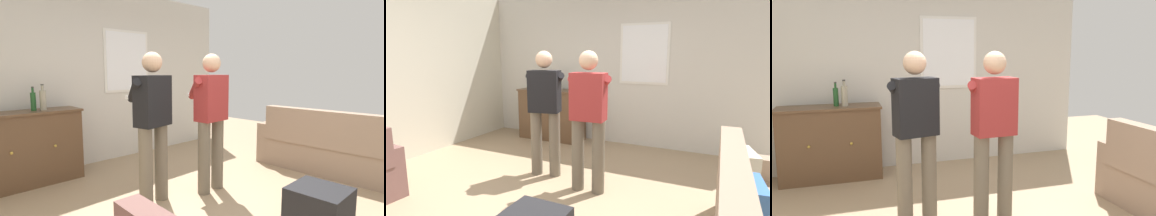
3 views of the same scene
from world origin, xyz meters
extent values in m
plane|color=#9E8466|center=(0.00, 0.00, 0.00)|extent=(10.40, 10.40, 0.00)
cube|color=beige|center=(0.00, 2.66, 1.40)|extent=(5.20, 0.12, 2.80)
cube|color=silver|center=(0.52, 2.60, 1.64)|extent=(0.85, 0.02, 1.04)
cube|color=white|center=(0.52, 2.59, 1.64)|extent=(0.77, 0.03, 0.96)
cube|color=gray|center=(2.08, -0.35, 0.21)|extent=(0.55, 1.98, 0.42)
cube|color=gray|center=(1.88, -0.35, 0.68)|extent=(0.18, 1.98, 0.52)
cube|color=gray|center=(2.08, 0.72, 0.32)|extent=(0.55, 0.18, 0.64)
cube|color=beige|center=(2.01, 0.39, 0.60)|extent=(0.22, 0.42, 0.36)
cube|color=#386BB7|center=(2.01, -0.35, 0.60)|extent=(0.17, 0.41, 0.36)
cube|color=brown|center=(-1.16, 2.30, 0.47)|extent=(1.25, 0.44, 0.94)
cube|color=brown|center=(-1.16, 2.30, 0.95)|extent=(1.29, 0.48, 0.03)
sphere|color=#B79338|center=(-1.41, 2.06, 0.51)|extent=(0.04, 0.04, 0.04)
sphere|color=#B79338|center=(-0.91, 2.06, 0.51)|extent=(0.04, 0.04, 0.04)
cylinder|color=gray|center=(-0.96, 2.27, 1.10)|extent=(0.08, 0.08, 0.26)
cylinder|color=gray|center=(-0.96, 2.27, 1.26)|extent=(0.03, 0.03, 0.07)
cylinder|color=#262626|center=(-0.96, 2.27, 1.30)|extent=(0.04, 0.04, 0.02)
cylinder|color=#1E4C23|center=(-1.07, 2.31, 1.08)|extent=(0.07, 0.07, 0.24)
cylinder|color=#1E4C23|center=(-1.07, 2.31, 1.23)|extent=(0.03, 0.03, 0.06)
cylinder|color=#262626|center=(-1.07, 2.31, 1.27)|extent=(0.03, 0.03, 0.02)
cube|color=black|center=(0.47, -0.78, 0.19)|extent=(0.50, 0.50, 0.38)
cylinder|color=#6B6051|center=(-0.46, 0.70, 0.44)|extent=(0.15, 0.15, 0.88)
cylinder|color=#6B6051|center=(-0.21, 0.76, 0.44)|extent=(0.15, 0.15, 0.88)
cube|color=black|center=(-0.33, 0.73, 1.16)|extent=(0.44, 0.30, 0.55)
sphere|color=#D8AD8C|center=(-0.33, 0.73, 1.57)|extent=(0.22, 0.22, 0.22)
cylinder|color=black|center=(-0.48, 0.86, 1.27)|extent=(0.26, 0.44, 0.29)
cylinder|color=black|center=(-0.26, 0.91, 1.27)|extent=(0.38, 0.36, 0.29)
cube|color=white|center=(-0.40, 1.04, 1.18)|extent=(0.16, 0.07, 0.04)
cylinder|color=#6B6051|center=(0.26, 0.52, 0.44)|extent=(0.15, 0.15, 0.88)
cylinder|color=#6B6051|center=(0.52, 0.53, 0.44)|extent=(0.15, 0.15, 0.88)
cube|color=#9E2D2D|center=(0.39, 0.53, 1.16)|extent=(0.41, 0.24, 0.55)
sphere|color=#D8AD8C|center=(0.39, 0.53, 1.57)|extent=(0.22, 0.22, 0.22)
cylinder|color=#9E2D2D|center=(0.26, 0.68, 1.27)|extent=(0.31, 0.42, 0.29)
cylinder|color=#9E2D2D|center=(0.49, 0.69, 1.27)|extent=(0.34, 0.40, 0.29)
cube|color=white|center=(0.37, 0.84, 1.18)|extent=(0.15, 0.05, 0.04)
camera|label=1|loc=(-2.28, -1.88, 1.48)|focal=28.00mm
camera|label=2|loc=(1.75, -2.60, 1.65)|focal=28.00mm
camera|label=3|loc=(-0.98, -2.73, 1.71)|focal=35.00mm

